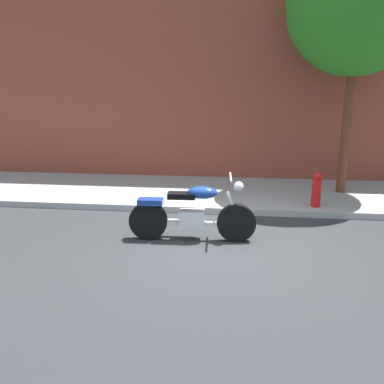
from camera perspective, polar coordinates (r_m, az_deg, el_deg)
ground_plane at (r=6.76m, az=3.32°, el=-7.85°), size 60.00×60.00×0.00m
sidewalk at (r=9.90m, az=4.52°, el=-0.14°), size 22.62×3.16×0.14m
building_facade at (r=11.52m, az=5.37°, el=22.60°), size 22.62×0.50×8.40m
motorcycle at (r=6.85m, az=-0.01°, el=-3.34°), size 2.24×0.70×1.17m
street_tree at (r=10.27m, az=23.17°, el=24.05°), size 3.19×3.19×6.06m
fire_hydrant at (r=8.82m, az=17.71°, el=-0.05°), size 0.20×0.20×0.91m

